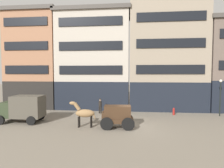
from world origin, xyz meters
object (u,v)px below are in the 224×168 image
Objects in this scene: pedestrian_officer at (100,105)px; streetlamp_curbside at (220,92)px; draft_horse at (84,113)px; delivery_truck_near at (22,108)px; cargo_wagon at (117,115)px; fire_hydrant_curbside at (174,111)px.

pedestrian_officer is 0.44× the size of streetlamp_curbside.
draft_horse is at bearing -158.42° from streetlamp_curbside.
delivery_truck_near is 8.37m from pedestrian_officer.
draft_horse reaches higher than cargo_wagon.
draft_horse is 2.83× the size of fire_hydrant_curbside.
cargo_wagon is 0.72× the size of streetlamp_curbside.
pedestrian_officer is at bearing 113.19° from cargo_wagon.
pedestrian_officer reaches higher than fire_hydrant_curbside.
cargo_wagon is 12.58m from streetlamp_curbside.
fire_hydrant_curbside is (-5.01, 0.08, -2.24)m from streetlamp_curbside.
draft_horse reaches higher than pedestrian_officer.
streetlamp_curbside is (14.12, 5.59, 1.40)m from draft_horse.
cargo_wagon is 9.41m from delivery_truck_near.
fire_hydrant_curbside is at bearing 0.09° from pedestrian_officer.
cargo_wagon is 2.95m from draft_horse.
draft_horse is 5.69m from pedestrian_officer.
delivery_truck_near is (-9.35, 0.98, 0.28)m from cargo_wagon.
fire_hydrant_curbside is at bearing 42.57° from cargo_wagon.
streetlamp_curbside is (20.52, 4.61, 1.25)m from delivery_truck_near.
streetlamp_curbside reaches higher than fire_hydrant_curbside.
pedestrian_officer is at bearing 179.72° from streetlamp_curbside.
delivery_truck_near is at bearing 174.03° from cargo_wagon.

